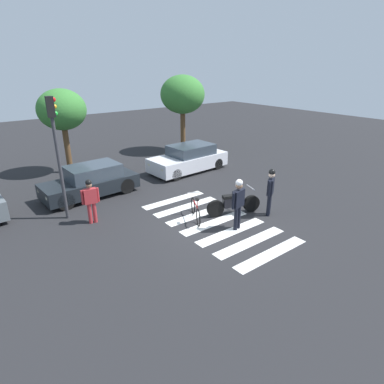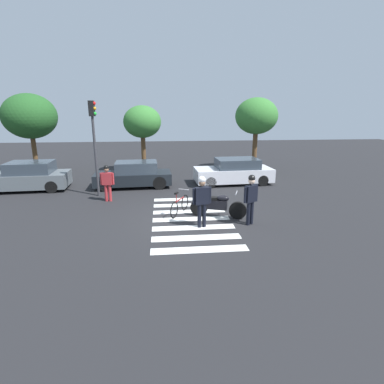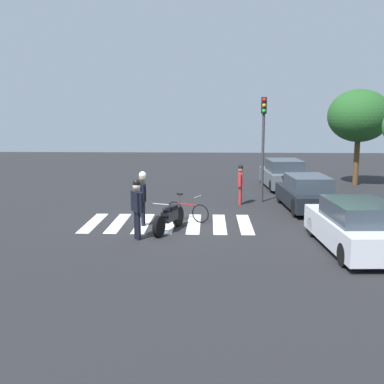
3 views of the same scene
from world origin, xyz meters
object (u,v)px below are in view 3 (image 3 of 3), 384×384
officer_by_motorcycle (137,204)px  traffic_light_pole (263,133)px  pedestrian_bystander (241,182)px  police_motorcycle (169,217)px  car_white_van (357,227)px  car_grey_coupe (283,175)px  car_black_suv (306,193)px  leaning_bicycle (187,211)px  officer_on_foot (143,194)px

officer_by_motorcycle → traffic_light_pole: 8.03m
pedestrian_bystander → police_motorcycle: bearing=-29.5°
officer_by_motorcycle → pedestrian_bystander: officer_by_motorcycle is taller
traffic_light_pole → pedestrian_bystander: bearing=-57.8°
car_white_van → car_grey_coupe: bearing=-178.2°
car_black_suv → traffic_light_pole: 3.27m
police_motorcycle → car_white_van: car_white_van is taller
police_motorcycle → car_grey_coupe: bearing=150.7°
officer_by_motorcycle → pedestrian_bystander: size_ratio=1.11×
police_motorcycle → pedestrian_bystander: 5.41m
police_motorcycle → car_black_suv: size_ratio=0.51×
leaning_bicycle → officer_on_foot: officer_on_foot is taller
traffic_light_pole → leaning_bicycle: bearing=-39.1°
pedestrian_bystander → car_grey_coupe: pedestrian_bystander is taller
police_motorcycle → car_black_suv: car_black_suv is taller
officer_on_foot → pedestrian_bystander: (-3.92, 3.62, -0.14)m
car_black_suv → officer_on_foot: bearing=-64.8°
officer_on_foot → pedestrian_bystander: 5.34m
officer_on_foot → car_black_suv: size_ratio=0.45×
car_white_van → leaning_bicycle: bearing=-124.5°
leaning_bicycle → car_grey_coupe: 9.01m
car_grey_coupe → car_white_van: car_grey_coupe is taller
car_black_suv → car_white_van: (5.64, 0.27, 0.01)m
pedestrian_bystander → officer_on_foot: bearing=-42.7°
traffic_light_pole → officer_by_motorcycle: bearing=-35.5°
leaning_bicycle → car_black_suv: bearing=115.2°
leaning_bicycle → car_white_van: size_ratio=0.35×
officer_by_motorcycle → pedestrian_bystander: (-5.73, 3.54, -0.14)m
officer_by_motorcycle → car_black_suv: size_ratio=0.45×
car_grey_coupe → traffic_light_pole: traffic_light_pole is taller
leaning_bicycle → car_black_suv: 5.23m
police_motorcycle → officer_by_motorcycle: 1.51m
pedestrian_bystander → traffic_light_pole: (-0.62, 0.98, 2.04)m
leaning_bicycle → pedestrian_bystander: pedestrian_bystander is taller
car_black_suv → traffic_light_pole: bearing=-134.9°
officer_on_foot → car_white_van: officer_on_foot is taller
police_motorcycle → pedestrian_bystander: bearing=150.5°
car_grey_coupe → car_white_van: size_ratio=0.94×
police_motorcycle → leaning_bicycle: (-1.48, 0.53, -0.10)m
officer_by_motorcycle → officer_on_foot: bearing=-177.5°
officer_by_motorcycle → car_white_van: size_ratio=0.43×
car_grey_coupe → leaning_bicycle: bearing=-31.0°
police_motorcycle → car_grey_coupe: size_ratio=0.52×
leaning_bicycle → car_black_suv: car_black_suv is taller
officer_on_foot → car_grey_coupe: size_ratio=0.45×
police_motorcycle → leaning_bicycle: size_ratio=1.38×
leaning_bicycle → officer_on_foot: (0.71, -1.50, 0.74)m
police_motorcycle → officer_by_motorcycle: officer_by_motorcycle is taller
officer_on_foot → pedestrian_bystander: bearing=137.3°
car_black_suv → leaning_bicycle: bearing=-64.8°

